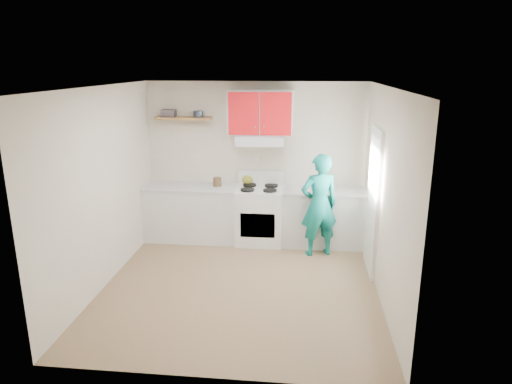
# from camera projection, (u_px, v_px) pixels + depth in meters

# --- Properties ---
(floor) EXTENTS (3.80, 3.80, 0.00)m
(floor) POSITION_uv_depth(u_px,v_px,m) (241.00, 285.00, 6.14)
(floor) COLOR brown
(floor) RESTS_ON ground
(ceiling) EXTENTS (3.60, 3.80, 0.04)m
(ceiling) POSITION_uv_depth(u_px,v_px,m) (239.00, 87.00, 5.44)
(ceiling) COLOR white
(ceiling) RESTS_ON floor
(back_wall) EXTENTS (3.60, 0.04, 2.60)m
(back_wall) POSITION_uv_depth(u_px,v_px,m) (256.00, 161.00, 7.61)
(back_wall) COLOR beige
(back_wall) RESTS_ON floor
(front_wall) EXTENTS (3.60, 0.04, 2.60)m
(front_wall) POSITION_uv_depth(u_px,v_px,m) (209.00, 251.00, 3.97)
(front_wall) COLOR beige
(front_wall) RESTS_ON floor
(left_wall) EXTENTS (0.04, 3.80, 2.60)m
(left_wall) POSITION_uv_depth(u_px,v_px,m) (103.00, 188.00, 5.97)
(left_wall) COLOR beige
(left_wall) RESTS_ON floor
(right_wall) EXTENTS (0.04, 3.80, 2.60)m
(right_wall) POSITION_uv_depth(u_px,v_px,m) (385.00, 196.00, 5.61)
(right_wall) COLOR beige
(right_wall) RESTS_ON floor
(door) EXTENTS (0.05, 0.85, 2.05)m
(door) POSITION_uv_depth(u_px,v_px,m) (373.00, 201.00, 6.36)
(door) COLOR white
(door) RESTS_ON floor
(door_glass) EXTENTS (0.01, 0.55, 0.95)m
(door_glass) POSITION_uv_depth(u_px,v_px,m) (373.00, 171.00, 6.24)
(door_glass) COLOR white
(door_glass) RESTS_ON door
(counter_left) EXTENTS (1.52, 0.60, 0.90)m
(counter_left) POSITION_uv_depth(u_px,v_px,m) (192.00, 213.00, 7.66)
(counter_left) COLOR silver
(counter_left) RESTS_ON floor
(counter_right) EXTENTS (1.32, 0.60, 0.90)m
(counter_right) POSITION_uv_depth(u_px,v_px,m) (323.00, 218.00, 7.44)
(counter_right) COLOR silver
(counter_right) RESTS_ON floor
(stove) EXTENTS (0.76, 0.65, 0.92)m
(stove) POSITION_uv_depth(u_px,v_px,m) (260.00, 216.00, 7.52)
(stove) COLOR white
(stove) RESTS_ON floor
(range_hood) EXTENTS (0.76, 0.44, 0.15)m
(range_hood) POSITION_uv_depth(u_px,v_px,m) (260.00, 140.00, 7.28)
(range_hood) COLOR silver
(range_hood) RESTS_ON back_wall
(upper_cabinets) EXTENTS (1.02, 0.33, 0.70)m
(upper_cabinets) POSITION_uv_depth(u_px,v_px,m) (261.00, 113.00, 7.22)
(upper_cabinets) COLOR #AF0F14
(upper_cabinets) RESTS_ON back_wall
(shelf) EXTENTS (0.90, 0.30, 0.04)m
(shelf) POSITION_uv_depth(u_px,v_px,m) (184.00, 118.00, 7.39)
(shelf) COLOR brown
(shelf) RESTS_ON back_wall
(books) EXTENTS (0.23, 0.17, 0.12)m
(books) POSITION_uv_depth(u_px,v_px,m) (169.00, 113.00, 7.39)
(books) COLOR #483F44
(books) RESTS_ON shelf
(tin) EXTENTS (0.18, 0.18, 0.10)m
(tin) POSITION_uv_depth(u_px,v_px,m) (198.00, 114.00, 7.36)
(tin) COLOR #333D4C
(tin) RESTS_ON shelf
(kettle) EXTENTS (0.19, 0.19, 0.16)m
(kettle) POSITION_uv_depth(u_px,v_px,m) (247.00, 179.00, 7.64)
(kettle) COLOR olive
(kettle) RESTS_ON stove
(crock) EXTENTS (0.14, 0.14, 0.17)m
(crock) POSITION_uv_depth(u_px,v_px,m) (217.00, 182.00, 7.52)
(crock) COLOR brown
(crock) RESTS_ON counter_left
(cutting_board) EXTENTS (0.31, 0.24, 0.02)m
(cutting_board) POSITION_uv_depth(u_px,v_px,m) (298.00, 191.00, 7.29)
(cutting_board) COLOR olive
(cutting_board) RESTS_ON counter_right
(silicone_mat) EXTENTS (0.29, 0.25, 0.01)m
(silicone_mat) POSITION_uv_depth(u_px,v_px,m) (353.00, 191.00, 7.29)
(silicone_mat) COLOR red
(silicone_mat) RESTS_ON counter_right
(person) EXTENTS (0.67, 0.55, 1.59)m
(person) POSITION_uv_depth(u_px,v_px,m) (319.00, 205.00, 6.94)
(person) COLOR #0D796F
(person) RESTS_ON floor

